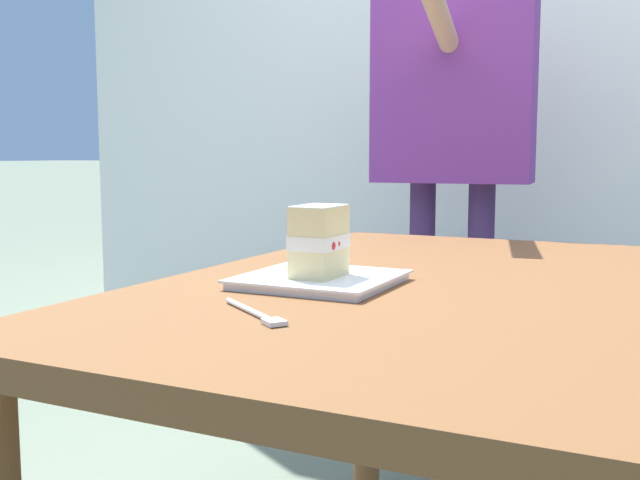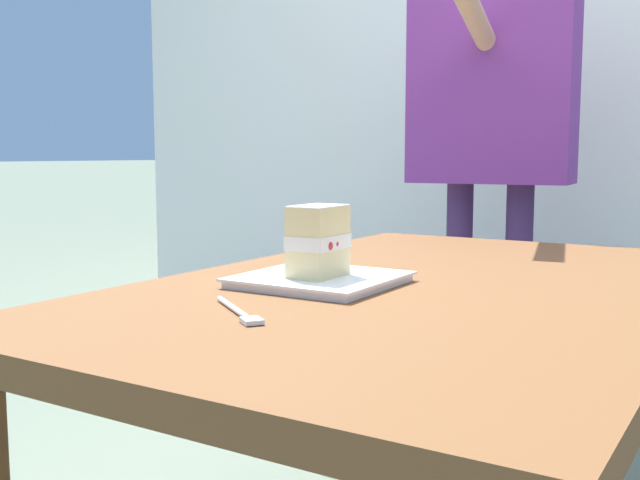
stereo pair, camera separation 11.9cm
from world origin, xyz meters
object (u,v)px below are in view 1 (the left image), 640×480
patio_table (421,342)px  dessert_fork (256,313)px  cake_slice (319,241)px  diner_person (454,89)px  dessert_plate (320,280)px

patio_table → dessert_fork: bearing=164.1°
cake_slice → dessert_fork: cake_slice is taller
cake_slice → patio_table: bearing=-43.5°
diner_person → cake_slice: bearing=-174.6°
patio_table → diner_person: bearing=13.3°
patio_table → cake_slice: bearing=136.5°
diner_person → dessert_fork: bearing=-174.6°
patio_table → cake_slice: size_ratio=11.53×
patio_table → cake_slice: cake_slice is taller
dessert_plate → cake_slice: 0.07m
dessert_plate → cake_slice: bearing=-159.7°
dessert_plate → cake_slice: size_ratio=2.07×
cake_slice → dessert_fork: size_ratio=0.77×
patio_table → dessert_fork: dessert_fork is taller
patio_table → dessert_plate: dessert_plate is taller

